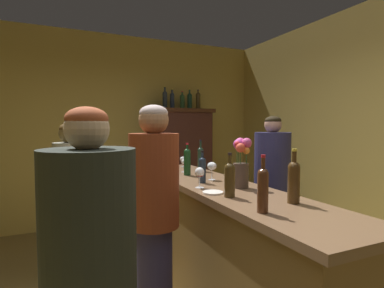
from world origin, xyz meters
TOP-DOWN VIEW (x-y plane):
  - wall_back at (0.00, 3.04)m, footprint 4.95×0.12m
  - bar_counter at (0.41, 0.33)m, footprint 0.60×2.70m
  - display_cabinet at (1.05, 2.71)m, footprint 0.99×0.47m
  - wine_bottle_riesling at (0.60, 1.09)m, footprint 0.06×0.06m
  - wine_bottle_malbec at (0.32, 0.47)m, footprint 0.06×0.06m
  - wine_bottle_rose at (0.36, 0.89)m, footprint 0.07×0.07m
  - wine_bottle_pinot at (0.54, -0.38)m, footprint 0.07×0.07m
  - wine_bottle_merlot at (0.26, -0.07)m, footprint 0.07×0.07m
  - wine_bottle_syrah at (0.23, -0.47)m, footprint 0.06×0.06m
  - wine_glass_front at (0.21, 0.28)m, footprint 0.07×0.07m
  - wine_glass_mid at (0.41, 1.08)m, footprint 0.07×0.07m
  - wine_glass_rear at (0.46, 0.55)m, footprint 0.08×0.08m
  - wine_glass_spare at (0.55, 1.45)m, footprint 0.07×0.07m
  - flower_arrangement at (0.50, 0.16)m, footprint 0.14×0.14m
  - cheese_plate at (0.21, 0.07)m, footprint 0.15×0.15m
  - display_bottle_left at (0.77, 2.71)m, footprint 0.08×0.08m
  - display_bottle_midleft at (0.89, 2.71)m, footprint 0.07×0.07m
  - display_bottle_center at (1.07, 2.71)m, footprint 0.08×0.08m
  - display_bottle_midright at (1.19, 2.71)m, footprint 0.08×0.08m
  - display_bottle_right at (1.35, 2.71)m, footprint 0.08×0.08m
  - patron_in_navy at (-0.69, -0.51)m, footprint 0.39×0.39m
  - patron_redhead at (-0.68, 1.38)m, footprint 0.32×0.32m
  - patron_near_entrance at (-0.22, 0.08)m, footprint 0.33×0.33m
  - bartender at (1.19, 0.64)m, footprint 0.36×0.36m

SIDE VIEW (x-z plane):
  - bar_counter at x=0.41m, z-range 0.00..1.04m
  - patron_redhead at x=-0.68m, z-range 0.09..1.63m
  - patron_in_navy at x=-0.69m, z-range 0.07..1.66m
  - bartender at x=1.19m, z-range 0.07..1.69m
  - patron_near_entrance at x=-0.22m, z-range 0.09..1.74m
  - display_cabinet at x=1.05m, z-range 0.03..1.83m
  - cheese_plate at x=0.21m, z-range 1.04..1.05m
  - wine_glass_spare at x=0.55m, z-range 1.06..1.19m
  - wine_glass_mid at x=0.41m, z-range 1.06..1.20m
  - wine_glass_front at x=0.21m, z-range 1.07..1.23m
  - wine_glass_rear at x=0.46m, z-range 1.08..1.24m
  - wine_bottle_malbec at x=0.32m, z-range 1.02..1.29m
  - wine_bottle_merlot at x=0.26m, z-range 1.01..1.31m
  - wine_bottle_syrah at x=0.23m, z-range 1.01..1.33m
  - wine_bottle_riesling at x=0.60m, z-range 1.01..1.34m
  - wine_bottle_rose at x=0.36m, z-range 1.02..1.34m
  - wine_bottle_pinot at x=0.54m, z-range 1.01..1.35m
  - flower_arrangement at x=0.50m, z-range 1.04..1.43m
  - wall_back at x=0.00m, z-range 0.00..2.92m
  - display_bottle_center at x=1.07m, z-range 1.78..2.06m
  - display_bottle_midleft at x=0.89m, z-range 1.78..2.09m
  - display_bottle_midright at x=1.19m, z-range 1.77..2.10m
  - display_bottle_right at x=1.35m, z-range 1.78..2.10m
  - display_bottle_left at x=0.77m, z-range 1.78..2.11m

